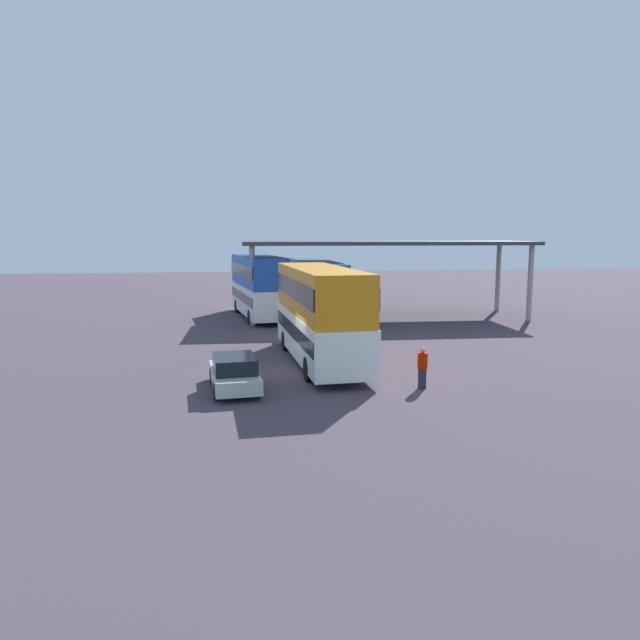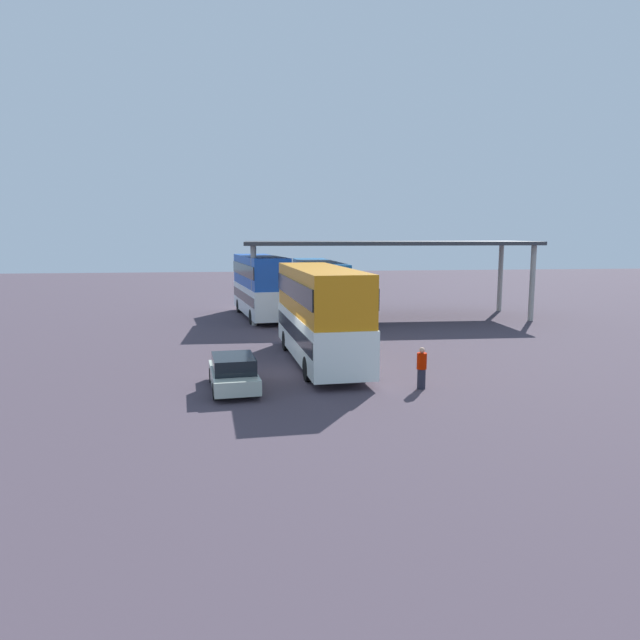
# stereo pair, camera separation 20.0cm
# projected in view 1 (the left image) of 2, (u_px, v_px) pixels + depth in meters

# --- Properties ---
(ground_plane) EXTENTS (140.00, 140.00, 0.00)m
(ground_plane) POSITION_uv_depth(u_px,v_px,m) (304.00, 374.00, 24.75)
(ground_plane) COLOR #443944
(double_decker_main) EXTENTS (3.25, 10.60, 4.40)m
(double_decker_main) POSITION_uv_depth(u_px,v_px,m) (320.00, 311.00, 26.61)
(double_decker_main) COLOR white
(double_decker_main) RESTS_ON ground_plane
(parked_hatchback) EXTENTS (2.08, 4.14, 1.35)m
(parked_hatchback) POSITION_uv_depth(u_px,v_px,m) (234.00, 373.00, 22.11)
(parked_hatchback) COLOR #B7C1B0
(parked_hatchback) RESTS_ON ground_plane
(double_decker_near_canopy) EXTENTS (3.91, 10.33, 4.39)m
(double_decker_near_canopy) POSITION_uv_depth(u_px,v_px,m) (258.00, 284.00, 41.34)
(double_decker_near_canopy) COLOR white
(double_decker_near_canopy) RESTS_ON ground_plane
(double_decker_mid_row) EXTENTS (2.80, 11.42, 4.05)m
(double_decker_mid_row) POSITION_uv_depth(u_px,v_px,m) (317.00, 287.00, 40.66)
(double_decker_mid_row) COLOR silver
(double_decker_mid_row) RESTS_ON ground_plane
(depot_canopy) EXTENTS (20.22, 6.91, 5.42)m
(depot_canopy) POSITION_uv_depth(u_px,v_px,m) (387.00, 246.00, 40.90)
(depot_canopy) COLOR #33353A
(depot_canopy) RESTS_ON ground_plane
(pedestrian_waiting) EXTENTS (0.38, 0.38, 1.62)m
(pedestrian_waiting) POSITION_uv_depth(u_px,v_px,m) (422.00, 368.00, 22.29)
(pedestrian_waiting) COLOR #262633
(pedestrian_waiting) RESTS_ON ground_plane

